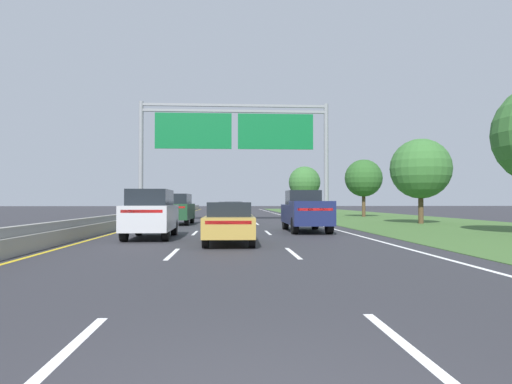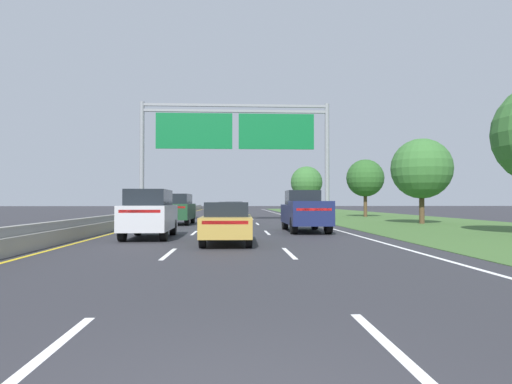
% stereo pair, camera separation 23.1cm
% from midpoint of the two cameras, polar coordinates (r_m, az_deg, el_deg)
% --- Properties ---
extents(ground_plane, '(220.00, 220.00, 0.00)m').
position_cam_midpoint_polar(ground_plane, '(38.32, -2.94, -3.58)').
color(ground_plane, '#2B2B30').
extents(lane_striping, '(11.96, 106.00, 0.01)m').
position_cam_midpoint_polar(lane_striping, '(37.86, -2.94, -3.61)').
color(lane_striping, white).
rests_on(lane_striping, ground).
extents(grass_verge_right, '(14.00, 110.00, 0.02)m').
position_cam_midpoint_polar(grass_verge_right, '(40.78, 17.10, -3.38)').
color(grass_verge_right, '#3D602D').
rests_on(grass_verge_right, ground).
extents(median_barrier_concrete, '(0.60, 110.00, 0.85)m').
position_cam_midpoint_polar(median_barrier_concrete, '(38.87, -12.73, -3.00)').
color(median_barrier_concrete, gray).
rests_on(median_barrier_concrete, ground).
extents(overhead_sign_gantry, '(15.06, 0.42, 9.46)m').
position_cam_midpoint_polar(overhead_sign_gantry, '(35.72, -2.45, 7.06)').
color(overhead_sign_gantry, gray).
rests_on(overhead_sign_gantry, ground).
extents(pickup_truck_navy, '(2.00, 5.40, 2.20)m').
position_cam_midpoint_polar(pickup_truck_navy, '(23.87, 6.52, -2.46)').
color(pickup_truck_navy, '#161E47').
rests_on(pickup_truck_navy, ground).
extents(car_silver_left_lane_suv, '(1.98, 4.73, 2.11)m').
position_cam_midpoint_polar(car_silver_left_lane_suv, '(20.02, -13.07, -2.61)').
color(car_silver_left_lane_suv, '#B2B5BA').
rests_on(car_silver_left_lane_suv, ground).
extents(car_black_centre_lane_sedan, '(1.83, 4.40, 1.57)m').
position_cam_midpoint_polar(car_black_centre_lane_sedan, '(45.16, -2.69, -2.18)').
color(car_black_centre_lane_sedan, black).
rests_on(car_black_centre_lane_sedan, ground).
extents(car_white_centre_lane_sedan, '(1.87, 4.42, 1.57)m').
position_cam_midpoint_polar(car_white_centre_lane_sedan, '(30.33, -3.02, -2.67)').
color(car_white_centre_lane_sedan, silver).
rests_on(car_white_centre_lane_sedan, ground).
extents(car_gold_centre_lane_sedan, '(1.90, 4.43, 1.57)m').
position_cam_midpoint_polar(car_gold_centre_lane_sedan, '(16.94, -3.31, -3.86)').
color(car_gold_centre_lane_sedan, '#A38438').
rests_on(car_gold_centre_lane_sedan, ground).
extents(car_darkgreen_left_lane_suv, '(2.03, 4.75, 2.11)m').
position_cam_midpoint_polar(car_darkgreen_left_lane_suv, '(31.40, -9.70, -2.10)').
color(car_darkgreen_left_lane_suv, '#193D23').
rests_on(car_darkgreen_left_lane_suv, ground).
extents(roadside_tree_mid, '(4.28, 4.28, 6.07)m').
position_cam_midpoint_polar(roadside_tree_mid, '(33.99, 20.53, 2.80)').
color(roadside_tree_mid, '#4C3823').
rests_on(roadside_tree_mid, ground).
extents(roadside_tree_far, '(3.84, 3.84, 5.91)m').
position_cam_midpoint_polar(roadside_tree_far, '(47.31, 13.88, 1.73)').
color(roadside_tree_far, '#4C3823').
rests_on(roadside_tree_far, ground).
extents(roadside_tree_distant, '(4.25, 4.25, 6.28)m').
position_cam_midpoint_polar(roadside_tree_distant, '(60.24, 6.56, 1.24)').
color(roadside_tree_distant, '#4C3823').
rests_on(roadside_tree_distant, ground).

